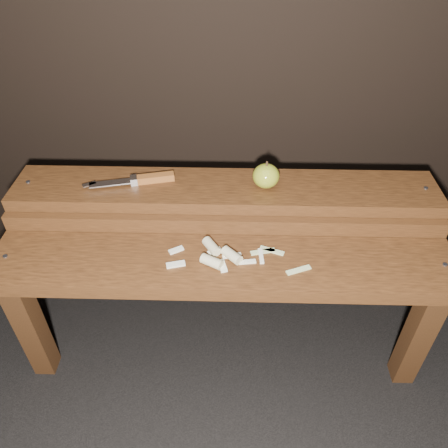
{
  "coord_description": "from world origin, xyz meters",
  "views": [
    {
      "loc": [
        0.02,
        -0.84,
        1.2
      ],
      "look_at": [
        0.0,
        0.06,
        0.45
      ],
      "focal_mm": 35.0,
      "sensor_mm": 36.0,
      "label": 1
    }
  ],
  "objects_px": {
    "bench_front_tier": "(223,282)",
    "knife": "(144,179)",
    "apple": "(266,176)",
    "bench_rear_tier": "(225,210)"
  },
  "relations": [
    {
      "from": "bench_rear_tier",
      "to": "bench_front_tier",
      "type": "bearing_deg",
      "value": -90.0
    },
    {
      "from": "bench_front_tier",
      "to": "knife",
      "type": "height_order",
      "value": "knife"
    },
    {
      "from": "bench_front_tier",
      "to": "apple",
      "type": "relative_size",
      "value": 15.13
    },
    {
      "from": "apple",
      "to": "knife",
      "type": "bearing_deg",
      "value": 178.52
    },
    {
      "from": "knife",
      "to": "bench_front_tier",
      "type": "bearing_deg",
      "value": -46.31
    },
    {
      "from": "bench_front_tier",
      "to": "bench_rear_tier",
      "type": "xyz_separation_m",
      "value": [
        0.0,
        0.23,
        0.06
      ]
    },
    {
      "from": "knife",
      "to": "bench_rear_tier",
      "type": "bearing_deg",
      "value": -3.28
    },
    {
      "from": "bench_rear_tier",
      "to": "apple",
      "type": "xyz_separation_m",
      "value": [
        0.11,
        0.0,
        0.12
      ]
    },
    {
      "from": "apple",
      "to": "knife",
      "type": "xyz_separation_m",
      "value": [
        -0.34,
        0.01,
        -0.02
      ]
    },
    {
      "from": "bench_front_tier",
      "to": "knife",
      "type": "relative_size",
      "value": 4.72
    }
  ]
}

